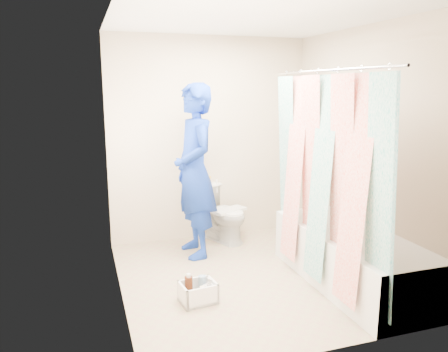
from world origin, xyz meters
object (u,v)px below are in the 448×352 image
object	(u,v)px
bathtub	(350,257)
cleaning_caddy	(199,293)
toilet	(223,213)
plumber	(195,171)

from	to	relation	value
bathtub	cleaning_caddy	size ratio (longest dim) A/B	5.42
toilet	cleaning_caddy	distance (m)	1.58
bathtub	plumber	size ratio (longest dim) A/B	0.94
plumber	bathtub	bearing A→B (deg)	41.09
plumber	cleaning_caddy	world-z (taller)	plumber
bathtub	toilet	size ratio (longest dim) A/B	2.59
cleaning_caddy	toilet	bearing A→B (deg)	57.28
bathtub	plumber	xyz separation A→B (m)	(-1.18, 1.18, 0.66)
toilet	cleaning_caddy	xyz separation A→B (m)	(-0.68, -1.41, -0.25)
bathtub	plumber	bearing A→B (deg)	134.94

